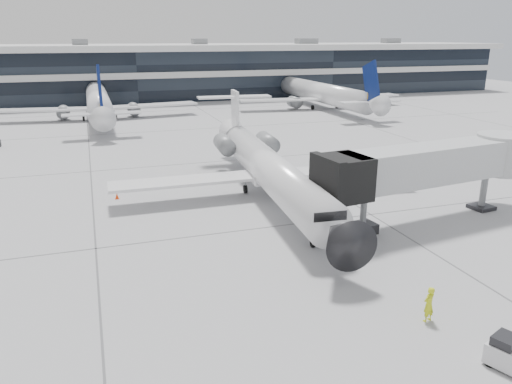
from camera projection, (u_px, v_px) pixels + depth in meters
name	position (u px, v px, depth m)	size (l,w,h in m)	color
ground	(245.00, 230.00, 34.83)	(220.00, 220.00, 0.00)	#9C9B9E
terminal	(132.00, 74.00, 107.54)	(170.00, 22.00, 10.00)	black
bg_jet_center	(100.00, 118.00, 82.18)	(32.00, 40.00, 9.60)	white
bg_jet_right	(320.00, 108.00, 94.28)	(32.00, 40.00, 9.60)	white
regional_jet	(267.00, 166.00, 41.59)	(25.96, 32.44, 7.49)	white
jet_bridge	(440.00, 163.00, 35.78)	(18.05, 5.58, 5.79)	#B9BBBE
ramp_worker	(429.00, 304.00, 23.48)	(0.65, 0.43, 1.78)	#CCDB17
traffic_cone	(117.00, 196.00, 41.43)	(0.42, 0.42, 0.50)	#F93D0D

